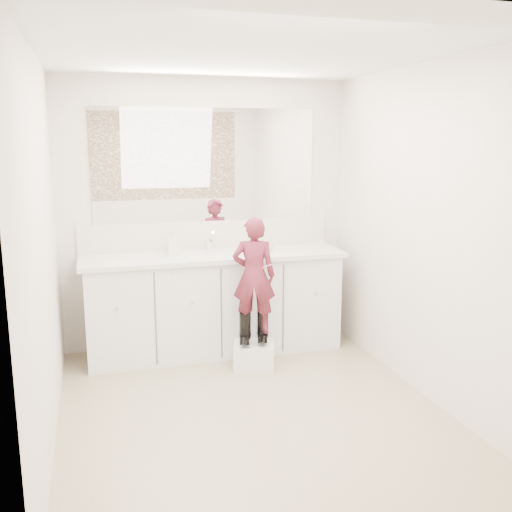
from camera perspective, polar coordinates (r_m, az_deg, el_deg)
name	(u,v)px	position (r m, az deg, el deg)	size (l,w,h in m)	color
floor	(252,411)	(4.13, -0.41, -15.21)	(3.00, 3.00, 0.00)	#866F57
ceiling	(251,51)	(3.73, -0.46, 19.85)	(3.00, 3.00, 0.00)	white
wall_back	(207,214)	(5.20, -4.93, 4.17)	(2.60, 2.60, 0.00)	beige
wall_front	(351,303)	(2.38, 9.44, -4.68)	(2.60, 2.60, 0.00)	beige
wall_left	(42,253)	(3.63, -20.61, 0.32)	(3.00, 3.00, 0.00)	beige
wall_right	(425,233)	(4.28, 16.56, 2.18)	(3.00, 3.00, 0.00)	beige
vanity_cabinet	(215,305)	(5.09, -4.17, -4.90)	(2.20, 0.55, 0.85)	silver
countertop	(214,256)	(4.97, -4.21, -0.01)	(2.28, 0.58, 0.04)	beige
backsplash	(208,235)	(5.21, -4.86, 2.13)	(2.28, 0.03, 0.25)	beige
mirror	(206,165)	(5.15, -4.98, 9.01)	(2.00, 0.02, 1.00)	white
dot_panel	(353,193)	(2.30, 9.70, 6.20)	(2.00, 0.01, 1.20)	#472819
faucet	(210,245)	(5.11, -4.60, 1.11)	(0.08, 0.08, 0.10)	silver
cup	(269,246)	(5.08, 1.30, 1.04)	(0.10, 0.10, 0.10)	beige
soap_bottle	(173,242)	(4.96, -8.32, 1.38)	(0.10, 0.10, 0.22)	beige
step_stool	(254,355)	(4.81, -0.21, -9.90)	(0.33, 0.27, 0.21)	white
boot_left	(245,328)	(4.71, -1.09, -7.25)	(0.10, 0.18, 0.27)	black
boot_right	(263,327)	(4.74, 0.67, -7.09)	(0.10, 0.18, 0.27)	black
toddler	(254,275)	(4.60, -0.21, -1.95)	(0.35, 0.23, 0.96)	#9C3046
toothbrush	(264,267)	(4.57, 0.77, -1.14)	(0.01, 0.01, 0.14)	#D95489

